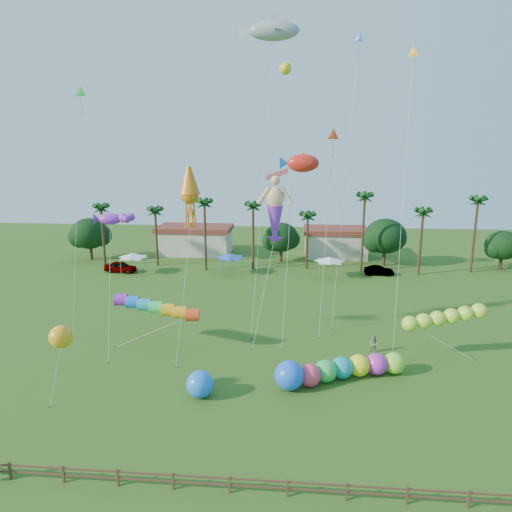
# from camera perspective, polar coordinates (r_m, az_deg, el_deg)

# --- Properties ---
(ground) EXTENTS (160.00, 160.00, 0.00)m
(ground) POSITION_cam_1_polar(r_m,az_deg,el_deg) (31.58, -1.65, -20.40)
(ground) COLOR #285116
(ground) RESTS_ON ground
(tree_line) EXTENTS (69.46, 8.91, 11.00)m
(tree_line) POSITION_cam_1_polar(r_m,az_deg,el_deg) (71.40, 5.19, 2.37)
(tree_line) COLOR #3A2819
(tree_line) RESTS_ON ground
(buildings_row) EXTENTS (35.00, 7.00, 4.00)m
(buildings_row) POSITION_cam_1_polar(r_m,az_deg,el_deg) (77.97, 0.24, 1.62)
(buildings_row) COLOR beige
(buildings_row) RESTS_ON ground
(tent_row) EXTENTS (31.00, 4.00, 0.60)m
(tent_row) POSITION_cam_1_polar(r_m,az_deg,el_deg) (64.85, -3.30, -0.06)
(tent_row) COLOR white
(tent_row) RESTS_ON ground
(fence) EXTENTS (36.12, 0.12, 1.00)m
(fence) POSITION_cam_1_polar(r_m,az_deg,el_deg) (26.43, -3.30, -26.42)
(fence) COLOR brown
(fence) RESTS_ON ground
(car_a) EXTENTS (4.83, 2.33, 1.59)m
(car_a) POSITION_cam_1_polar(r_m,az_deg,el_deg) (69.75, -16.57, -1.31)
(car_a) COLOR #4C4C54
(car_a) RESTS_ON ground
(car_b) EXTENTS (4.12, 1.47, 1.35)m
(car_b) POSITION_cam_1_polar(r_m,az_deg,el_deg) (67.59, 15.12, -1.77)
(car_b) COLOR #4C4C54
(car_b) RESTS_ON ground
(spectator_b) EXTENTS (0.98, 0.96, 1.59)m
(spectator_b) POSITION_cam_1_polar(r_m,az_deg,el_deg) (42.16, 14.50, -10.61)
(spectator_b) COLOR gray
(spectator_b) RESTS_ON ground
(caterpillar_inflatable) EXTENTS (10.64, 5.55, 2.23)m
(caterpillar_inflatable) POSITION_cam_1_polar(r_m,az_deg,el_deg) (36.75, 9.98, -13.81)
(caterpillar_inflatable) COLOR #E53C5B
(caterpillar_inflatable) RESTS_ON ground
(blue_ball) EXTENTS (1.98, 1.98, 1.98)m
(blue_ball) POSITION_cam_1_polar(r_m,az_deg,el_deg) (34.35, -7.02, -15.61)
(blue_ball) COLOR #1B76F7
(blue_ball) RESTS_ON ground
(rainbow_tube) EXTENTS (9.38, 1.69, 4.04)m
(rainbow_tube) POSITION_cam_1_polar(r_m,az_deg,el_deg) (40.73, -10.72, -7.19)
(rainbow_tube) COLOR #F7411B
(rainbow_tube) RESTS_ON ground
(green_worm) EXTENTS (9.26, 3.59, 3.96)m
(green_worm) POSITION_cam_1_polar(r_m,az_deg,el_deg) (40.98, 18.66, -8.02)
(green_worm) COLOR #B6EC34
(green_worm) RESTS_ON ground
(orange_ball_kite) EXTENTS (2.16, 1.70, 6.05)m
(orange_ball_kite) POSITION_cam_1_polar(r_m,az_deg,el_deg) (33.58, -23.21, -9.26)
(orange_ball_kite) COLOR #FFA714
(orange_ball_kite) RESTS_ON ground
(merman_kite) EXTENTS (3.22, 5.20, 14.68)m
(merman_kite) POSITION_cam_1_polar(r_m,az_deg,el_deg) (42.02, 2.39, 5.23)
(merman_kite) COLOR #E9BB84
(merman_kite) RESTS_ON ground
(fish_kite) EXTENTS (4.61, 6.37, 17.21)m
(fish_kite) POSITION_cam_1_polar(r_m,az_deg,el_deg) (43.10, 5.89, 11.46)
(fish_kite) COLOR red
(fish_kite) RESTS_ON ground
(shark_kite) EXTENTS (6.78, 8.61, 29.51)m
(shark_kite) POSITION_cam_1_polar(r_m,az_deg,el_deg) (47.64, 2.26, 26.31)
(shark_kite) COLOR #8E979B
(shark_kite) RESTS_ON ground
(squid_kite) EXTENTS (2.29, 6.01, 16.24)m
(squid_kite) POSITION_cam_1_polar(r_m,az_deg,el_deg) (39.80, -8.29, 7.55)
(squid_kite) COLOR orange
(squid_kite) RESTS_ON ground
(lobster_kite) EXTENTS (3.99, 4.74, 12.45)m
(lobster_kite) POSITION_cam_1_polar(r_m,az_deg,el_deg) (40.63, -17.78, 4.43)
(lobster_kite) COLOR purple
(lobster_kite) RESTS_ON ground
(delta_kite_red) EXTENTS (1.72, 4.35, 19.45)m
(delta_kite_red) POSITION_cam_1_polar(r_m,az_deg,el_deg) (44.81, 9.63, 14.29)
(delta_kite_red) COLOR red
(delta_kite_red) RESTS_ON ground
(delta_kite_yellow) EXTENTS (1.52, 5.20, 25.75)m
(delta_kite_yellow) POSITION_cam_1_polar(r_m,az_deg,el_deg) (42.46, 18.97, 21.98)
(delta_kite_yellow) COLOR #FFA51A
(delta_kite_yellow) RESTS_ON ground
(delta_kite_green) EXTENTS (1.25, 5.05, 23.36)m
(delta_kite_green) POSITION_cam_1_polar(r_m,az_deg,el_deg) (48.57, -21.10, 17.99)
(delta_kite_green) COLOR green
(delta_kite_green) RESTS_ON ground
(delta_kite_blue) EXTENTS (2.42, 3.96, 28.21)m
(delta_kite_blue) POSITION_cam_1_polar(r_m,az_deg,el_deg) (47.87, 12.66, 24.17)
(delta_kite_blue) COLOR blue
(delta_kite_blue) RESTS_ON ground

